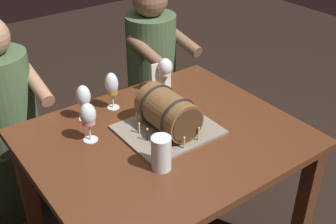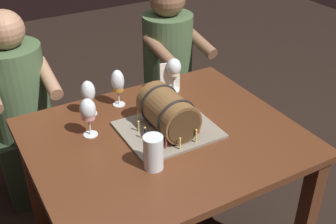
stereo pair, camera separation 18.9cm
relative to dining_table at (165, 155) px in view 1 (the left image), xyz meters
The scene contains 10 objects.
dining_table is the anchor object (origin of this frame).
barrel_cake 0.20m from the dining_table, 36.14° to the left, with size 0.42×0.36×0.20m.
wine_glass_empty 0.47m from the dining_table, 123.36° to the left, with size 0.07×0.07×0.18m.
wine_glass_white 0.49m from the dining_table, 54.12° to the left, with size 0.08×0.08×0.19m.
wine_glass_rose 0.41m from the dining_table, 149.73° to the left, with size 0.07×0.07×0.19m.
wine_glass_amber 0.43m from the dining_table, 100.49° to the left, with size 0.07×0.07×0.19m.
beer_pint 0.29m from the dining_table, 129.77° to the right, with size 0.08×0.08×0.15m.
menu_card 0.47m from the dining_table, 56.85° to the left, with size 0.11×0.01×0.16m, color silver.
person_seated_left 0.93m from the dining_table, 120.56° to the left, with size 0.36×0.45×1.16m.
person_seated_right 0.93m from the dining_table, 59.43° to the left, with size 0.37×0.47×1.18m.
Camera 1 is at (-0.92, -1.28, 1.82)m, focal length 45.67 mm.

